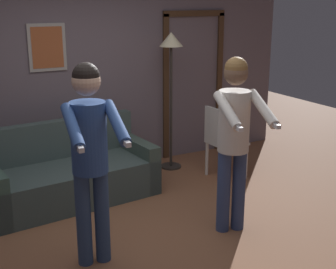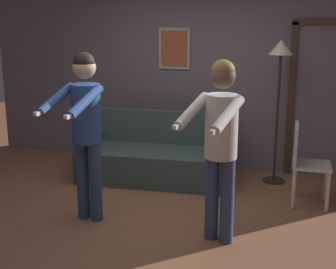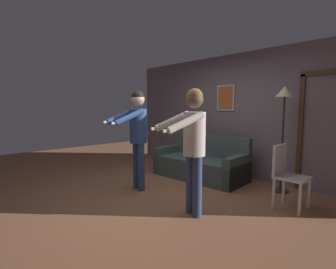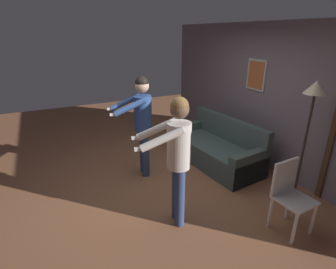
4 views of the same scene
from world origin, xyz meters
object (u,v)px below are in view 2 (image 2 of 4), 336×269
couch (154,159)px  dining_chair_distant (304,159)px  person_standing_right (220,134)px  person_standing_left (85,120)px  torchiere_lamp (280,67)px

couch → dining_chair_distant: size_ratio=2.12×
couch → person_standing_right: person_standing_right is taller
person_standing_right → dining_chair_distant: size_ratio=1.86×
person_standing_right → dining_chair_distant: (0.72, 1.23, -0.53)m
couch → person_standing_left: person_standing_left is taller
dining_chair_distant → couch: bearing=171.7°
couch → torchiere_lamp: (1.53, 0.38, 1.21)m
person_standing_left → couch: bearing=81.2°
torchiere_lamp → person_standing_left: 2.55m
torchiere_lamp → person_standing_left: size_ratio=1.04×
torchiere_lamp → person_standing_right: torchiere_lamp is taller
person_standing_right → dining_chair_distant: bearing=59.5°
person_standing_left → dining_chair_distant: person_standing_left is taller
torchiere_lamp → dining_chair_distant: 1.22m
couch → torchiere_lamp: bearing=13.8°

